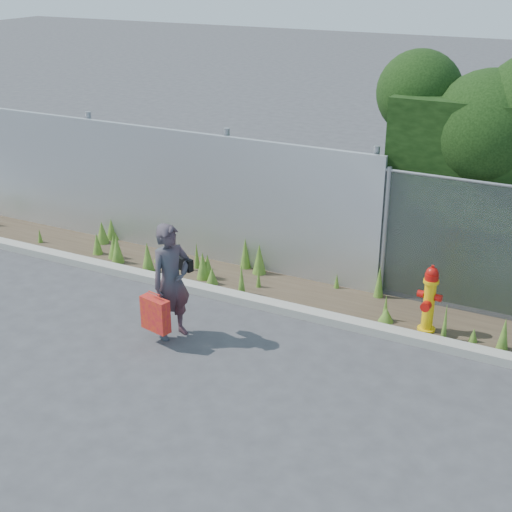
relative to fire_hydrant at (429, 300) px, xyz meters
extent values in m
plane|color=#3A3A3C|center=(-1.98, -2.17, -0.49)|extent=(80.00, 80.00, 0.00)
cube|color=#99978A|center=(-1.98, -0.37, -0.43)|extent=(16.00, 0.22, 0.12)
cube|color=#3F3224|center=(-1.98, 0.23, -0.48)|extent=(16.00, 1.20, 0.01)
cone|color=#436F21|center=(-3.26, 0.76, -0.22)|extent=(0.18, 0.18, 0.54)
cone|color=#436F21|center=(-1.61, 0.72, -0.36)|extent=(0.09, 0.09, 0.25)
cone|color=#436F21|center=(-5.84, 0.11, -0.29)|extent=(0.18, 0.18, 0.39)
cone|color=#436F21|center=(-5.30, -0.04, -0.24)|extent=(0.22, 0.22, 0.50)
cone|color=#436F21|center=(0.65, -0.02, -0.39)|extent=(0.13, 0.13, 0.21)
cone|color=#436F21|center=(-4.70, 0.29, -0.38)|extent=(0.15, 0.15, 0.23)
cone|color=#436F21|center=(-4.20, 0.21, -0.24)|extent=(0.11, 0.11, 0.50)
cone|color=#436F21|center=(-0.58, -0.01, -0.38)|extent=(0.24, 0.24, 0.22)
cone|color=#436F21|center=(0.27, -0.13, -0.22)|extent=(0.08, 0.08, 0.55)
cone|color=#436F21|center=(-2.95, 0.66, -0.23)|extent=(0.23, 0.23, 0.53)
cone|color=#436F21|center=(-7.11, 0.06, -0.35)|extent=(0.10, 0.10, 0.27)
cone|color=#436F21|center=(-6.05, 0.80, -0.28)|extent=(0.22, 0.22, 0.42)
cone|color=#436F21|center=(-3.67, 0.06, -0.25)|extent=(0.22, 0.22, 0.47)
cone|color=#436F21|center=(-4.62, -0.10, -0.23)|extent=(0.22, 0.22, 0.52)
cone|color=#436F21|center=(-3.43, -0.05, -0.34)|extent=(0.20, 0.20, 0.29)
cone|color=#436F21|center=(1.03, -0.05, -0.25)|extent=(0.16, 0.16, 0.47)
cone|color=#436F21|center=(-2.72, 0.19, -0.33)|extent=(0.08, 0.08, 0.33)
cone|color=#436F21|center=(-5.47, 0.10, -0.28)|extent=(0.23, 0.23, 0.43)
cone|color=#436F21|center=(-2.85, -0.14, -0.24)|extent=(0.12, 0.12, 0.50)
cone|color=#436F21|center=(-6.08, 0.56, -0.28)|extent=(0.24, 0.24, 0.43)
cone|color=#436F21|center=(-6.00, 0.84, -0.35)|extent=(0.24, 0.24, 0.27)
cone|color=#436F21|center=(-3.98, 0.38, -0.26)|extent=(0.11, 0.11, 0.47)
cone|color=#436F21|center=(-0.93, 0.71, -0.22)|extent=(0.15, 0.15, 0.53)
cone|color=#436F21|center=(-0.61, 0.04, -0.29)|extent=(0.10, 0.10, 0.40)
cone|color=#436F21|center=(-3.62, 0.13, -0.28)|extent=(0.20, 0.20, 0.42)
cube|color=#B9BBC1|center=(-5.23, 0.83, 0.61)|extent=(8.50, 0.08, 2.20)
cylinder|color=gray|center=(-6.48, 0.95, 0.66)|extent=(0.10, 0.10, 2.30)
cylinder|color=gray|center=(-3.68, 0.95, 0.66)|extent=(0.10, 0.10, 2.30)
cylinder|color=gray|center=(-1.18, 0.95, 0.66)|extent=(0.10, 0.10, 2.30)
cylinder|color=gray|center=(-0.93, 0.83, 0.54)|extent=(0.07, 0.07, 2.05)
sphere|color=black|center=(-0.87, 1.91, 2.45)|extent=(1.30, 1.30, 1.30)
sphere|color=black|center=(0.25, 1.75, 2.00)|extent=(1.82, 1.82, 1.82)
cylinder|color=yellow|center=(0.00, 0.01, -0.46)|extent=(0.25, 0.25, 0.05)
cylinder|color=yellow|center=(0.00, 0.01, -0.11)|extent=(0.16, 0.16, 0.76)
cylinder|color=yellow|center=(0.00, 0.01, 0.28)|extent=(0.21, 0.21, 0.04)
cylinder|color=#B20F0A|center=(0.00, 0.01, 0.35)|extent=(0.19, 0.19, 0.09)
sphere|color=#B20F0A|center=(0.00, 0.01, 0.41)|extent=(0.17, 0.17, 0.17)
cylinder|color=#B20F0A|center=(0.00, 0.01, 0.50)|extent=(0.04, 0.04, 0.04)
cylinder|color=#B20F0A|center=(-0.12, 0.01, 0.06)|extent=(0.09, 0.10, 0.10)
cylinder|color=#B20F0A|center=(0.12, 0.01, 0.06)|extent=(0.09, 0.10, 0.10)
cylinder|color=#B20F0A|center=(0.00, -0.12, -0.04)|extent=(0.13, 0.11, 0.13)
imported|color=#0E505B|center=(-3.10, -1.69, 0.33)|extent=(0.60, 0.70, 1.64)
cube|color=#B00A2B|center=(-3.17, -1.98, -0.04)|extent=(0.42, 0.16, 0.47)
cylinder|color=#B00A2B|center=(-3.17, -1.98, 0.27)|extent=(0.20, 0.02, 0.02)
cube|color=black|center=(-3.02, -1.44, 0.50)|extent=(0.23, 0.09, 0.17)
camera|label=1|loc=(1.84, -8.89, 4.42)|focal=50.00mm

